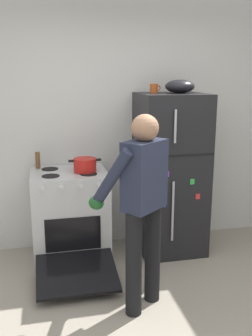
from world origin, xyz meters
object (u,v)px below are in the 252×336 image
(person_cook, at_px, (141,197))
(red_pot, at_px, (85,165))
(coffee_mug, at_px, (154,88))
(stove_range, at_px, (70,217))
(refrigerator, at_px, (170,174))
(mixing_bowl, at_px, (180,86))
(pepper_mill, at_px, (38,160))

(person_cook, xyz_separation_m, red_pot, (-0.33, 0.95, 0.05))
(coffee_mug, bearing_deg, stove_range, -175.65)
(person_cook, bearing_deg, coffee_mug, 69.02)
(refrigerator, height_order, person_cook, refrigerator)
(stove_range, distance_m, red_pot, 0.57)
(red_pot, bearing_deg, refrigerator, 3.12)
(refrigerator, bearing_deg, person_cook, -120.10)
(stove_range, bearing_deg, mixing_bowl, 0.89)
(refrigerator, xyz_separation_m, red_pot, (-0.91, -0.05, 0.16))
(stove_range, relative_size, pepper_mill, 7.30)
(red_pot, height_order, mixing_bowl, mixing_bowl)
(stove_range, height_order, person_cook, person_cook)
(red_pot, xyz_separation_m, pepper_mill, (-0.46, 0.25, 0.02))
(refrigerator, relative_size, coffee_mug, 15.13)
(person_cook, bearing_deg, refrigerator, 59.90)
(red_pot, height_order, coffee_mug, coffee_mug)
(person_cook, distance_m, coffee_mug, 1.38)
(refrigerator, relative_size, pepper_mill, 10.09)
(red_pot, bearing_deg, mixing_bowl, 2.89)
(refrigerator, relative_size, stove_range, 1.38)
(refrigerator, bearing_deg, coffee_mug, 164.16)
(mixing_bowl, bearing_deg, red_pot, -177.11)
(pepper_mill, bearing_deg, stove_range, -36.00)
(mixing_bowl, bearing_deg, coffee_mug, 169.01)
(mixing_bowl, bearing_deg, refrigerator, -179.78)
(coffee_mug, relative_size, mixing_bowl, 0.37)
(person_cook, height_order, coffee_mug, coffee_mug)
(stove_range, relative_size, person_cook, 0.77)
(coffee_mug, bearing_deg, red_pot, -172.24)
(refrigerator, distance_m, person_cook, 1.16)
(person_cook, relative_size, mixing_bowl, 5.33)
(pepper_mill, height_order, mixing_bowl, mixing_bowl)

